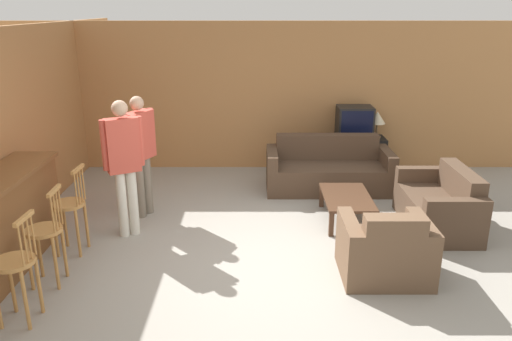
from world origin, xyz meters
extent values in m
plane|color=gray|center=(0.00, 0.00, 0.00)|extent=(24.00, 24.00, 0.00)
cube|color=#B27A47|center=(0.00, 3.71, 1.30)|extent=(9.40, 0.08, 2.60)
cube|color=#B27A47|center=(-3.26, 1.35, 1.30)|extent=(0.08, 8.71, 2.60)
cylinder|color=#B77F42|center=(-2.34, -1.07, 0.62)|extent=(0.40, 0.40, 0.04)
cylinder|color=#B77F42|center=(-2.46, -0.93, 0.30)|extent=(0.04, 0.04, 0.60)
cylinder|color=#B77F42|center=(-2.20, -0.95, 0.30)|extent=(0.04, 0.04, 0.60)
cylinder|color=#B77F42|center=(-2.21, -1.21, 0.30)|extent=(0.04, 0.04, 0.60)
cylinder|color=#B77F42|center=(-2.17, -0.97, 0.83)|extent=(0.02, 0.02, 0.39)
cylinder|color=#B77F42|center=(-2.17, -1.04, 0.83)|extent=(0.02, 0.02, 0.39)
cylinder|color=#B77F42|center=(-2.18, -1.12, 0.83)|extent=(0.02, 0.02, 0.39)
cylinder|color=#B77F42|center=(-2.18, -1.19, 0.83)|extent=(0.02, 0.02, 0.39)
cube|color=#B77F42|center=(-2.18, -1.08, 1.05)|extent=(0.05, 0.33, 0.04)
cylinder|color=#B77F42|center=(-2.34, -0.40, 0.62)|extent=(0.39, 0.39, 0.04)
cylinder|color=#B77F42|center=(-2.47, -0.27, 0.30)|extent=(0.04, 0.04, 0.60)
cylinder|color=#B77F42|center=(-2.47, -0.53, 0.30)|extent=(0.04, 0.04, 0.60)
cylinder|color=#B77F42|center=(-2.21, -0.26, 0.30)|extent=(0.04, 0.04, 0.60)
cylinder|color=#B77F42|center=(-2.20, -0.52, 0.30)|extent=(0.04, 0.04, 0.60)
cylinder|color=#B77F42|center=(-2.18, -0.28, 0.83)|extent=(0.02, 0.02, 0.39)
cylinder|color=#B77F42|center=(-2.18, -0.35, 0.83)|extent=(0.02, 0.02, 0.39)
cylinder|color=#B77F42|center=(-2.17, -0.43, 0.83)|extent=(0.02, 0.02, 0.39)
cylinder|color=#B77F42|center=(-2.17, -0.50, 0.83)|extent=(0.02, 0.02, 0.39)
cube|color=#B77F42|center=(-2.18, -0.39, 1.05)|extent=(0.05, 0.33, 0.04)
cylinder|color=#B77F42|center=(-2.34, 0.33, 0.62)|extent=(0.40, 0.40, 0.04)
cylinder|color=#B77F42|center=(-2.46, 0.47, 0.30)|extent=(0.04, 0.04, 0.60)
cylinder|color=#B77F42|center=(-2.48, 0.20, 0.30)|extent=(0.04, 0.04, 0.60)
cylinder|color=#B77F42|center=(-2.20, 0.45, 0.30)|extent=(0.04, 0.04, 0.60)
cylinder|color=#B77F42|center=(-2.21, 0.19, 0.30)|extent=(0.04, 0.04, 0.60)
cylinder|color=#B77F42|center=(-2.17, 0.43, 0.83)|extent=(0.02, 0.02, 0.39)
cylinder|color=#B77F42|center=(-2.17, 0.36, 0.83)|extent=(0.02, 0.02, 0.39)
cylinder|color=#B77F42|center=(-2.18, 0.28, 0.83)|extent=(0.02, 0.02, 0.39)
cylinder|color=#B77F42|center=(-2.18, 0.20, 0.83)|extent=(0.02, 0.02, 0.39)
cube|color=#B77F42|center=(-2.18, 0.32, 1.05)|extent=(0.05, 0.33, 0.04)
cube|color=#4C3828|center=(1.04, 2.46, 0.22)|extent=(1.66, 0.85, 0.43)
cube|color=#4C3828|center=(1.04, 2.78, 0.64)|extent=(1.66, 0.22, 0.41)
cube|color=#4C3828|center=(0.13, 2.46, 0.33)|extent=(0.16, 0.85, 0.66)
cube|color=#4C3828|center=(1.95, 2.46, 0.33)|extent=(0.16, 0.85, 0.66)
cube|color=brown|center=(1.28, -0.23, 0.22)|extent=(0.62, 0.81, 0.43)
cube|color=brown|center=(1.28, -0.52, 0.63)|extent=(0.62, 0.22, 0.39)
cube|color=brown|center=(1.67, -0.23, 0.32)|extent=(0.16, 0.81, 0.65)
cube|color=brown|center=(0.88, -0.23, 0.32)|extent=(0.16, 0.81, 0.65)
cube|color=#4C3828|center=(2.28, 1.04, 0.22)|extent=(0.78, 1.08, 0.43)
cube|color=#4C3828|center=(2.57, 1.04, 0.62)|extent=(0.22, 1.08, 0.38)
cube|color=#4C3828|center=(2.28, 1.66, 0.32)|extent=(0.78, 0.16, 0.64)
cube|color=#4C3828|center=(2.28, 0.42, 0.32)|extent=(0.78, 0.16, 0.64)
cube|color=#472D1E|center=(1.12, 1.25, 0.34)|extent=(0.64, 1.08, 0.04)
cube|color=#472D1E|center=(0.84, 0.76, 0.16)|extent=(0.06, 0.06, 0.33)
cube|color=#472D1E|center=(1.40, 0.76, 0.16)|extent=(0.06, 0.06, 0.33)
cube|color=#472D1E|center=(0.84, 1.75, 0.16)|extent=(0.06, 0.06, 0.33)
cube|color=#472D1E|center=(1.40, 1.75, 0.16)|extent=(0.06, 0.06, 0.33)
cube|color=black|center=(1.58, 3.36, 0.32)|extent=(1.11, 0.47, 0.64)
cube|color=black|center=(1.58, 3.36, 0.92)|extent=(0.61, 0.46, 0.55)
cube|color=black|center=(1.58, 3.13, 0.92)|extent=(0.54, 0.01, 0.48)
cylinder|color=brown|center=(1.98, 3.36, 0.65)|extent=(0.16, 0.16, 0.02)
cylinder|color=brown|center=(1.98, 3.36, 0.78)|extent=(0.03, 0.03, 0.23)
cone|color=beige|center=(1.98, 3.36, 1.00)|extent=(0.28, 0.28, 0.21)
cylinder|color=#756B5B|center=(-1.75, 1.39, 0.42)|extent=(0.15, 0.15, 0.83)
cylinder|color=#756B5B|center=(-1.68, 1.54, 0.42)|extent=(0.15, 0.15, 0.83)
cube|color=#CC4C3D|center=(-1.72, 1.46, 1.16)|extent=(0.38, 0.51, 0.66)
cylinder|color=#CC4C3D|center=(-1.83, 1.23, 1.19)|extent=(0.09, 0.09, 0.60)
cylinder|color=#CC4C3D|center=(-1.60, 1.70, 1.19)|extent=(0.09, 0.09, 0.60)
sphere|color=tan|center=(-1.72, 1.46, 1.60)|extent=(0.19, 0.19, 0.19)
cylinder|color=silver|center=(-1.71, 0.83, 0.43)|extent=(0.12, 0.12, 0.86)
cylinder|color=silver|center=(-1.83, 0.77, 0.43)|extent=(0.12, 0.12, 0.86)
cube|color=#CC4C3D|center=(-1.77, 0.80, 1.20)|extent=(0.43, 0.33, 0.68)
cylinder|color=#CC4C3D|center=(-1.57, 0.90, 1.23)|extent=(0.08, 0.08, 0.63)
cylinder|color=#CC4C3D|center=(-1.96, 0.70, 1.23)|extent=(0.08, 0.08, 0.63)
sphere|color=tan|center=(-1.77, 0.80, 1.66)|extent=(0.20, 0.20, 0.20)
camera|label=1|loc=(-0.13, -5.11, 2.83)|focal=35.00mm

